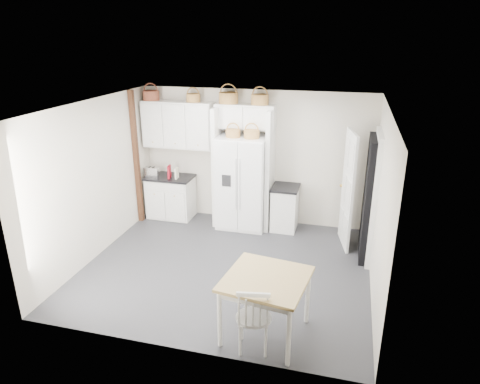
# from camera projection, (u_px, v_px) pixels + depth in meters

# --- Properties ---
(floor) EXTENTS (4.50, 4.50, 0.00)m
(floor) POSITION_uv_depth(u_px,v_px,m) (227.00, 267.00, 6.96)
(floor) COLOR #343338
(floor) RESTS_ON ground
(ceiling) EXTENTS (4.50, 4.50, 0.00)m
(ceiling) POSITION_uv_depth(u_px,v_px,m) (225.00, 106.00, 6.05)
(ceiling) COLOR white
(ceiling) RESTS_ON wall_back
(wall_back) EXTENTS (4.50, 0.00, 4.50)m
(wall_back) POSITION_uv_depth(u_px,v_px,m) (255.00, 157.00, 8.32)
(wall_back) COLOR beige
(wall_back) RESTS_ON floor
(wall_left) EXTENTS (0.00, 4.00, 4.00)m
(wall_left) POSITION_uv_depth(u_px,v_px,m) (95.00, 180.00, 7.03)
(wall_left) COLOR beige
(wall_left) RESTS_ON floor
(wall_right) EXTENTS (0.00, 4.00, 4.00)m
(wall_right) POSITION_uv_depth(u_px,v_px,m) (380.00, 206.00, 5.97)
(wall_right) COLOR beige
(wall_right) RESTS_ON floor
(refrigerator) EXTENTS (0.92, 0.74, 1.79)m
(refrigerator) POSITION_uv_depth(u_px,v_px,m) (243.00, 182.00, 8.18)
(refrigerator) COLOR white
(refrigerator) RESTS_ON floor
(base_cab_left) EXTENTS (0.89, 0.56, 0.83)m
(base_cab_left) POSITION_uv_depth(u_px,v_px,m) (171.00, 197.00, 8.75)
(base_cab_left) COLOR silver
(base_cab_left) RESTS_ON floor
(base_cab_right) EXTENTS (0.47, 0.56, 0.82)m
(base_cab_right) POSITION_uv_depth(u_px,v_px,m) (285.00, 209.00, 8.20)
(base_cab_right) COLOR silver
(base_cab_right) RESTS_ON floor
(dining_table) EXTENTS (1.10, 1.10, 0.81)m
(dining_table) POSITION_uv_depth(u_px,v_px,m) (265.00, 306.00, 5.28)
(dining_table) COLOR #A88945
(dining_table) RESTS_ON floor
(windsor_chair) EXTENTS (0.49, 0.45, 0.87)m
(windsor_chair) POSITION_uv_depth(u_px,v_px,m) (254.00, 318.00, 5.02)
(windsor_chair) COLOR silver
(windsor_chair) RESTS_ON floor
(counter_left) EXTENTS (0.93, 0.60, 0.04)m
(counter_left) POSITION_uv_depth(u_px,v_px,m) (170.00, 177.00, 8.60)
(counter_left) COLOR black
(counter_left) RESTS_ON base_cab_left
(counter_right) EXTENTS (0.50, 0.60, 0.04)m
(counter_right) POSITION_uv_depth(u_px,v_px,m) (286.00, 188.00, 8.05)
(counter_right) COLOR black
(counter_right) RESTS_ON base_cab_right
(toaster) EXTENTS (0.29, 0.19, 0.19)m
(toaster) POSITION_uv_depth(u_px,v_px,m) (152.00, 172.00, 8.57)
(toaster) COLOR silver
(toaster) RESTS_ON counter_left
(cookbook_red) EXTENTS (0.07, 0.17, 0.25)m
(cookbook_red) POSITION_uv_depth(u_px,v_px,m) (169.00, 172.00, 8.47)
(cookbook_red) COLOR maroon
(cookbook_red) RESTS_ON counter_left
(cookbook_cream) EXTENTS (0.03, 0.14, 0.22)m
(cookbook_cream) POSITION_uv_depth(u_px,v_px,m) (177.00, 173.00, 8.44)
(cookbook_cream) COLOR #F4EBC7
(cookbook_cream) RESTS_ON counter_left
(basket_upper_a) EXTENTS (0.32, 0.32, 0.18)m
(basket_upper_a) POSITION_uv_depth(u_px,v_px,m) (151.00, 95.00, 8.24)
(basket_upper_a) COLOR brown
(basket_upper_a) RESTS_ON upper_cabinet
(basket_upper_c) EXTENTS (0.27, 0.27, 0.15)m
(basket_upper_c) POSITION_uv_depth(u_px,v_px,m) (193.00, 98.00, 8.05)
(basket_upper_c) COLOR olive
(basket_upper_c) RESTS_ON upper_cabinet
(basket_bridge_a) EXTENTS (0.36, 0.36, 0.20)m
(basket_bridge_a) POSITION_uv_depth(u_px,v_px,m) (228.00, 98.00, 7.87)
(basket_bridge_a) COLOR olive
(basket_bridge_a) RESTS_ON bridge_cabinet
(basket_bridge_b) EXTENTS (0.32, 0.32, 0.18)m
(basket_bridge_b) POSITION_uv_depth(u_px,v_px,m) (260.00, 100.00, 7.74)
(basket_bridge_b) COLOR olive
(basket_bridge_b) RESTS_ON bridge_cabinet
(basket_fridge_a) EXTENTS (0.27, 0.27, 0.14)m
(basket_fridge_a) POSITION_uv_depth(u_px,v_px,m) (233.00, 133.00, 7.79)
(basket_fridge_a) COLOR olive
(basket_fridge_a) RESTS_ON refrigerator
(basket_fridge_b) EXTENTS (0.28, 0.28, 0.15)m
(basket_fridge_b) POSITION_uv_depth(u_px,v_px,m) (252.00, 134.00, 7.71)
(basket_fridge_b) COLOR olive
(basket_fridge_b) RESTS_ON refrigerator
(upper_cabinet) EXTENTS (1.40, 0.34, 0.90)m
(upper_cabinet) POSITION_uv_depth(u_px,v_px,m) (178.00, 125.00, 8.31)
(upper_cabinet) COLOR silver
(upper_cabinet) RESTS_ON wall_back
(bridge_cabinet) EXTENTS (1.12, 0.34, 0.45)m
(bridge_cabinet) POSITION_uv_depth(u_px,v_px,m) (245.00, 116.00, 7.91)
(bridge_cabinet) COLOR silver
(bridge_cabinet) RESTS_ON wall_back
(fridge_panel_left) EXTENTS (0.08, 0.60, 2.30)m
(fridge_panel_left) POSITION_uv_depth(u_px,v_px,m) (218.00, 167.00, 8.25)
(fridge_panel_left) COLOR silver
(fridge_panel_left) RESTS_ON floor
(fridge_panel_right) EXTENTS (0.08, 0.60, 2.30)m
(fridge_panel_right) POSITION_uv_depth(u_px,v_px,m) (270.00, 171.00, 8.01)
(fridge_panel_right) COLOR silver
(fridge_panel_right) RESTS_ON floor
(trim_post) EXTENTS (0.09, 0.09, 2.60)m
(trim_post) POSITION_uv_depth(u_px,v_px,m) (136.00, 158.00, 8.25)
(trim_post) COLOR black
(trim_post) RESTS_ON floor
(doorway_void) EXTENTS (0.18, 0.85, 2.05)m
(doorway_void) POSITION_uv_depth(u_px,v_px,m) (370.00, 199.00, 7.00)
(doorway_void) COLOR black
(doorway_void) RESTS_ON floor
(door_slab) EXTENTS (0.21, 0.79, 2.05)m
(door_slab) POSITION_uv_depth(u_px,v_px,m) (348.00, 190.00, 7.38)
(door_slab) COLOR white
(door_slab) RESTS_ON floor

